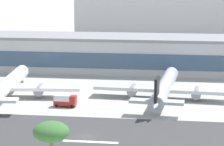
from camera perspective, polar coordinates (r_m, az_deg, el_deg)
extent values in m
plane|color=#A8A8A3|center=(114.30, -2.96, -7.09)|extent=(1400.00, 1400.00, 0.00)
cube|color=#38383A|center=(111.23, -3.27, -7.60)|extent=(800.00, 37.38, 0.08)
cube|color=white|center=(110.92, -2.40, -7.62)|extent=(12.00, 1.20, 0.01)
cube|color=#B7BABC|center=(189.14, -0.10, 2.07)|extent=(206.37, 21.57, 11.92)
cube|color=#38516B|center=(178.56, -0.58, 1.33)|extent=(200.18, 0.30, 5.37)
cube|color=gray|center=(188.23, -0.10, 4.01)|extent=(208.43, 21.78, 1.00)
cube|color=#BCBCC1|center=(275.90, 8.22, 7.18)|extent=(113.34, 34.60, 34.66)
cylinder|color=white|center=(153.15, -11.54, -1.33)|extent=(8.47, 42.77, 4.26)
sphere|color=white|center=(173.47, -9.92, 0.18)|extent=(4.04, 4.04, 4.04)
cube|color=white|center=(152.43, -11.61, -1.55)|extent=(43.63, 10.65, 0.94)
cylinder|color=gray|center=(150.61, -8.00, -1.87)|extent=(3.35, 6.20, 2.77)
cylinder|color=black|center=(151.74, -11.68, -2.50)|extent=(0.77, 0.77, 1.17)
cylinder|color=silver|center=(148.80, 5.87, -1.55)|extent=(7.20, 41.90, 4.17)
sphere|color=silver|center=(169.13, 6.63, -0.03)|extent=(3.96, 3.96, 3.96)
cone|color=silver|center=(128.66, 4.87, -3.54)|extent=(4.29, 7.76, 3.75)
cube|color=silver|center=(148.09, 5.83, -1.77)|extent=(40.84, 9.19, 0.92)
cylinder|color=gray|center=(147.61, 9.34, -2.20)|extent=(3.13, 6.02, 2.71)
cylinder|color=gray|center=(149.45, 2.35, -1.89)|extent=(3.13, 6.02, 2.71)
cube|color=silver|center=(130.16, 4.96, -3.18)|extent=(13.98, 4.44, 0.73)
cube|color=black|center=(129.47, 4.98, -1.93)|extent=(1.08, 5.66, 6.67)
cylinder|color=black|center=(147.39, 5.76, -2.73)|extent=(0.75, 0.75, 1.15)
cube|color=#B2231E|center=(139.46, -5.20, -3.32)|extent=(6.13, 2.75, 1.20)
cube|color=silver|center=(139.32, -5.49, -2.74)|extent=(4.45, 2.55, 1.60)
cube|color=#B2231E|center=(138.56, -4.35, -2.82)|extent=(1.81, 2.30, 1.50)
cylinder|color=black|center=(137.94, -4.49, -3.72)|extent=(0.91, 0.33, 0.90)
cylinder|color=black|center=(140.17, -4.23, -3.48)|extent=(0.91, 0.33, 0.90)
cylinder|color=black|center=(139.10, -6.16, -3.63)|extent=(0.91, 0.33, 0.90)
cylinder|color=black|center=(141.31, -5.88, -3.39)|extent=(0.91, 0.33, 0.90)
ellipsoid|color=#386B33|center=(81.65, -6.76, -6.48)|extent=(5.75, 5.75, 3.16)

